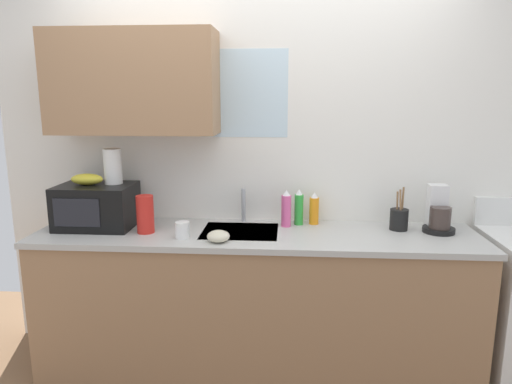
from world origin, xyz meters
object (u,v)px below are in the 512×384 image
at_px(coffee_maker, 438,214).
at_px(small_bowl, 218,236).
at_px(mug_white, 182,230).
at_px(cereal_canister, 145,214).
at_px(dish_soap_bottle_green, 299,208).
at_px(utensil_crock, 399,219).
at_px(banana_bunch, 87,179).
at_px(microwave, 97,206).
at_px(paper_towel_roll, 113,166).
at_px(dish_soap_bottle_orange, 314,209).
at_px(dish_soap_bottle_pink, 286,209).

distance_m(coffee_maker, small_bowl, 1.34).
bearing_deg(mug_white, cereal_canister, 159.88).
xyz_separation_m(dish_soap_bottle_green, mug_white, (-0.68, -0.34, -0.06)).
bearing_deg(utensil_crock, small_bowl, -163.42).
bearing_deg(banana_bunch, small_bowl, -16.29).
bearing_deg(utensil_crock, banana_bunch, -177.93).
xyz_separation_m(microwave, coffee_maker, (2.11, 0.06, -0.03)).
bearing_deg(dish_soap_bottle_green, banana_bunch, -173.66).
xyz_separation_m(paper_towel_roll, dish_soap_bottle_orange, (1.26, 0.12, -0.28)).
relative_size(coffee_maker, small_bowl, 2.15).
bearing_deg(dish_soap_bottle_orange, microwave, -173.01).
bearing_deg(microwave, dish_soap_bottle_green, 6.65).
height_order(microwave, small_bowl, microwave).
xyz_separation_m(dish_soap_bottle_orange, cereal_canister, (-1.02, -0.27, 0.02)).
height_order(banana_bunch, mug_white, banana_bunch).
bearing_deg(dish_soap_bottle_pink, mug_white, -154.37).
distance_m(dish_soap_bottle_orange, cereal_canister, 1.06).
distance_m(microwave, cereal_canister, 0.36).
height_order(dish_soap_bottle_green, dish_soap_bottle_orange, dish_soap_bottle_green).
bearing_deg(cereal_canister, dish_soap_bottle_green, 14.89).
distance_m(microwave, small_bowl, 0.85).
bearing_deg(mug_white, dish_soap_bottle_orange, 24.56).
bearing_deg(coffee_maker, microwave, -178.37).
bearing_deg(microwave, utensil_crock, 2.17).
bearing_deg(dish_soap_bottle_pink, utensil_crock, -2.31).
bearing_deg(small_bowl, utensil_crock, 16.58).
bearing_deg(dish_soap_bottle_pink, dish_soap_bottle_orange, 20.84).
height_order(dish_soap_bottle_pink, small_bowl, dish_soap_bottle_pink).
relative_size(dish_soap_bottle_orange, small_bowl, 1.60).
xyz_separation_m(coffee_maker, utensil_crock, (-0.23, 0.01, -0.04)).
distance_m(coffee_maker, dish_soap_bottle_pink, 0.93).
distance_m(microwave, coffee_maker, 2.11).
height_order(dish_soap_bottle_orange, mug_white, dish_soap_bottle_orange).
xyz_separation_m(coffee_maker, small_bowl, (-1.30, -0.31, -0.07)).
relative_size(coffee_maker, dish_soap_bottle_pink, 1.19).
xyz_separation_m(paper_towel_roll, small_bowl, (0.71, -0.30, -0.35)).
distance_m(mug_white, small_bowl, 0.23).
height_order(paper_towel_roll, dish_soap_bottle_pink, paper_towel_roll).
height_order(paper_towel_roll, small_bowl, paper_towel_roll).
height_order(coffee_maker, small_bowl, coffee_maker).
distance_m(banana_bunch, paper_towel_roll, 0.18).
distance_m(dish_soap_bottle_pink, utensil_crock, 0.70).
bearing_deg(microwave, dish_soap_bottle_pink, 4.79).
distance_m(dish_soap_bottle_green, dish_soap_bottle_orange, 0.10).
relative_size(paper_towel_roll, dish_soap_bottle_orange, 1.06).
bearing_deg(cereal_canister, paper_towel_roll, 147.99).
distance_m(banana_bunch, coffee_maker, 2.17).
relative_size(banana_bunch, dish_soap_bottle_green, 0.87).
bearing_deg(coffee_maker, dish_soap_bottle_orange, 171.81).
distance_m(coffee_maker, dish_soap_bottle_green, 0.85).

